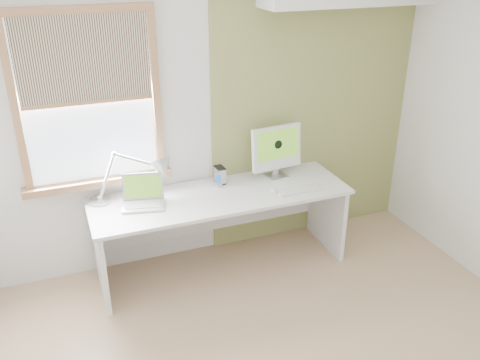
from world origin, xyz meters
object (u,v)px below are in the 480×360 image
laptop (143,197)px  imac (276,149)px  desk_lamp (151,173)px  desk (219,211)px  external_drive (220,175)px

laptop → imac: imac is taller
desk_lamp → imac: size_ratio=1.53×
desk_lamp → imac: 1.15m
desk → laptop: bearing=179.5°
desk_lamp → imac: imac is taller
laptop → external_drive: size_ratio=2.54×
desk → imac: (0.59, 0.12, 0.46)m
desk_lamp → laptop: bearing=-138.2°
desk → imac: imac is taller
external_drive → imac: size_ratio=0.31×
external_drive → imac: (0.53, -0.04, 0.19)m
desk → imac: size_ratio=4.53×
desk_lamp → external_drive: size_ratio=4.90×
desk → desk_lamp: desk_lamp is taller
desk → laptop: (-0.65, 0.01, 0.25)m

